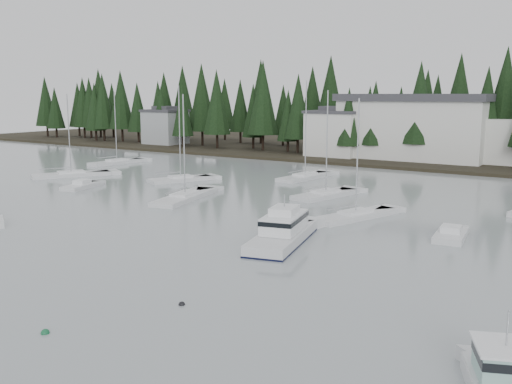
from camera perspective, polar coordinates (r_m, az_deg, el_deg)
far_shore_land at (r=113.87m, az=20.04°, el=3.46°), size 240.00×54.00×1.00m
conifer_treeline at (r=103.25m, az=18.61°, el=2.94°), size 200.00×22.00×20.00m
house_west at (r=102.41m, az=7.91°, el=5.93°), size 9.54×7.42×8.75m
house_far_west at (r=127.72m, az=-9.06°, el=6.54°), size 8.48×7.42×8.25m
harbor_inn at (r=100.05m, az=16.61°, el=6.17°), size 29.50×11.50×10.90m
cabin_cruiser_center at (r=44.43m, az=2.71°, el=-4.24°), size 5.38×10.44×4.29m
sailboat_0 at (r=63.02m, az=-7.10°, el=-0.66°), size 5.22×11.30×11.91m
sailboat_2 at (r=53.77m, az=9.93°, el=-2.54°), size 5.32×9.83×11.57m
sailboat_3 at (r=75.98m, az=-7.54°, el=1.13°), size 6.11×8.87×13.06m
sailboat_7 at (r=64.44m, az=6.99°, el=-0.42°), size 4.80×9.32×12.35m
sailboat_8 at (r=83.82m, az=-17.98°, el=1.53°), size 7.66×10.56×11.93m
sailboat_10 at (r=77.89m, az=4.93°, el=1.39°), size 3.70×10.22×13.73m
sailboat_11 at (r=97.07m, az=-13.72°, el=2.81°), size 3.79×10.06×12.28m
runabout_0 at (r=73.08m, az=-16.99°, el=0.49°), size 3.57×6.24×1.42m
runabout_1 at (r=48.36m, az=18.90°, el=-4.23°), size 2.81×5.41×1.42m
mooring_buoy_green at (r=30.13m, az=-20.33°, el=-13.11°), size 0.43×0.43×0.43m
mooring_buoy_dark at (r=32.09m, az=-7.43°, el=-11.13°), size 0.38×0.38×0.38m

